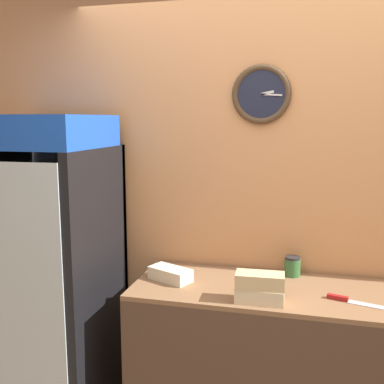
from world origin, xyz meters
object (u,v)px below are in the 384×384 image
(beverage_cooler, at_px, (56,257))
(sandwich_stack_bottom, at_px, (260,295))
(sandwich_flat_left, at_px, (170,274))
(chefs_knife, at_px, (349,300))
(condiment_jar, at_px, (292,266))
(sandwich_stack_middle, at_px, (260,281))

(beverage_cooler, distance_m, sandwich_stack_bottom, 1.25)
(sandwich_flat_left, bearing_deg, sandwich_stack_bottom, -19.25)
(chefs_knife, distance_m, condiment_jar, 0.43)
(chefs_knife, relative_size, condiment_jar, 2.62)
(condiment_jar, bearing_deg, chefs_knife, -47.99)
(sandwich_stack_bottom, xyz_separation_m, chefs_knife, (0.43, 0.11, -0.03))
(sandwich_flat_left, bearing_deg, sandwich_stack_middle, -19.25)
(beverage_cooler, height_order, sandwich_flat_left, beverage_cooler)
(chefs_knife, xyz_separation_m, condiment_jar, (-0.29, 0.32, 0.05))
(sandwich_stack_bottom, distance_m, condiment_jar, 0.45)
(sandwich_stack_middle, bearing_deg, chefs_knife, 14.19)
(sandwich_stack_middle, relative_size, sandwich_flat_left, 0.91)
(sandwich_stack_bottom, bearing_deg, beverage_cooler, 171.43)
(sandwich_stack_middle, height_order, condiment_jar, sandwich_stack_middle)
(sandwich_stack_bottom, distance_m, sandwich_stack_middle, 0.07)
(sandwich_flat_left, height_order, condiment_jar, condiment_jar)
(sandwich_stack_middle, height_order, sandwich_flat_left, sandwich_stack_middle)
(sandwich_stack_bottom, bearing_deg, condiment_jar, 71.22)
(sandwich_stack_bottom, height_order, sandwich_flat_left, sandwich_stack_bottom)
(sandwich_flat_left, bearing_deg, chefs_knife, -4.31)
(sandwich_stack_bottom, height_order, chefs_knife, sandwich_stack_bottom)
(sandwich_stack_bottom, bearing_deg, chefs_knife, 14.19)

